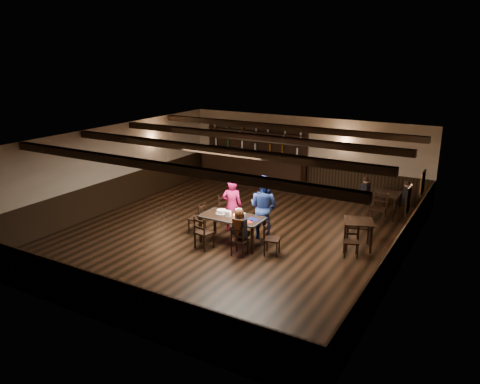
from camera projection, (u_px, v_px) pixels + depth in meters
The scene contains 25 objects.
ground at pixel (233, 235), 13.02m from camera, with size 10.00×10.00×0.00m, color black.
room_shell at pixel (233, 174), 12.54m from camera, with size 9.02×10.02×2.71m.
dining_table at pixel (232, 219), 12.27m from camera, with size 1.68×0.86×0.75m.
chair_near_left at pixel (202, 230), 11.95m from camera, with size 0.47×0.46×0.87m.
chair_near_right at pixel (239, 239), 11.56m from camera, with size 0.39×0.38×0.79m.
chair_end_left at pixel (199, 216), 12.99m from camera, with size 0.44×0.46×0.88m.
chair_end_right at pixel (269, 236), 11.66m from camera, with size 0.45×0.46×0.82m.
chair_far_pushed at pixel (225, 207), 13.89m from camera, with size 0.53×0.53×0.82m.
woman_pink at pixel (232, 206), 13.09m from camera, with size 0.56×0.37×1.53m, color #DC2043.
man_blue at pixel (264, 207), 12.58m from camera, with size 0.86×0.67×1.77m, color navy.
seated_person at pixel (239, 225), 11.50m from camera, with size 0.32×0.49×0.79m.
cake at pixel (221, 212), 12.49m from camera, with size 0.31×0.31×0.10m.
plate_stack_a at pixel (228, 214), 12.23m from camera, with size 0.16×0.16×0.16m, color white.
plate_stack_b at pixel (239, 213), 12.22m from camera, with size 0.18×0.18×0.21m, color white.
tea_light at pixel (234, 215), 12.28m from camera, with size 0.05×0.05×0.06m.
salt_shaker at pixel (243, 217), 12.04m from camera, with size 0.04×0.04×0.10m, color silver.
pepper_shaker at pixel (244, 218), 11.99m from camera, with size 0.03×0.03×0.08m, color #A5A8AD.
drink_glass at pixel (244, 215), 12.16m from camera, with size 0.08×0.08×0.12m, color silver.
menu_red at pixel (247, 221), 11.89m from camera, with size 0.30×0.21×0.00m, color maroon.
menu_blue at pixel (253, 219), 12.04m from camera, with size 0.32×0.23×0.00m, color #0D1141.
bar_counter at pixel (253, 167), 17.63m from camera, with size 4.35×0.70×2.20m.
back_table_a at pixel (359, 225), 11.98m from camera, with size 0.94×0.94×0.75m.
back_table_b at pixel (385, 196), 14.30m from camera, with size 0.89×0.89×0.75m.
bg_patron_left at pixel (365, 187), 14.68m from camera, with size 0.24×0.35×0.67m.
bg_patron_right at pixel (407, 192), 14.09m from camera, with size 0.25×0.37×0.73m.
Camera 1 is at (6.23, -10.39, 4.92)m, focal length 35.00 mm.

